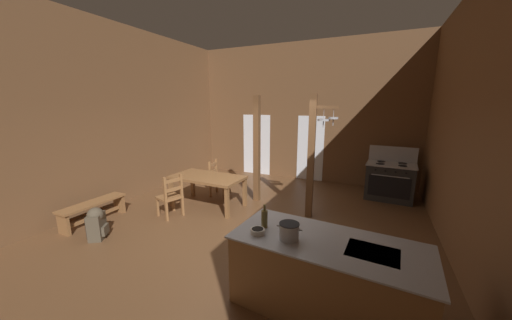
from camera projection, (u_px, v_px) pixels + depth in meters
ground_plane at (238, 236)px, 4.96m from camera, size 7.65×9.16×0.10m
wall_back at (302, 113)px, 8.27m from camera, size 7.65×0.14×4.26m
wall_left at (102, 116)px, 5.94m from camera, size 0.14×9.16×4.26m
wall_right at (496, 128)px, 3.07m from camera, size 0.14×9.16×4.26m
glazed_door_back_left at (256, 145)px, 9.07m from camera, size 1.00×0.01×2.05m
glazed_panel_back_right at (310, 148)px, 8.30m from camera, size 0.84×0.01×2.05m
kitchen_island at (325, 276)px, 3.05m from camera, size 2.22×1.11×0.89m
stove_range at (390, 181)px, 6.70m from camera, size 1.19×0.88×1.32m
support_post_with_pot_rack at (313, 153)px, 5.43m from camera, size 0.58×0.26×2.61m
support_post_center at (257, 150)px, 6.44m from camera, size 0.14×0.14×2.61m
dining_table at (207, 180)px, 6.19m from camera, size 1.72×0.95×0.74m
ladderback_chair_near_window at (218, 179)px, 6.98m from camera, size 0.49×0.49×0.95m
ladderback_chair_by_post at (171, 197)px, 5.63m from camera, size 0.55×0.55×0.95m
bench_along_left_wall at (93, 208)px, 5.38m from camera, size 0.36×1.30×0.44m
backpack at (96, 223)px, 4.71m from camera, size 0.38×0.39×0.60m
stockpot_on_counter at (289, 231)px, 2.97m from camera, size 0.30×0.23×0.19m
mixing_bowl_on_counter at (258, 231)px, 3.12m from camera, size 0.17×0.17×0.06m
bottle_tall_on_counter at (264, 218)px, 3.27m from camera, size 0.08×0.08×0.30m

